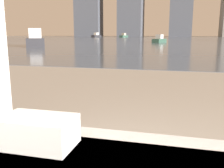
{
  "coord_description": "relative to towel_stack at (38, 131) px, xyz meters",
  "views": [
    {
      "loc": [
        0.46,
        -0.05,
        1.0
      ],
      "look_at": [
        -0.11,
        2.18,
        0.54
      ],
      "focal_mm": 40.0,
      "sensor_mm": 36.0,
      "label": 1
    }
  ],
  "objects": [
    {
      "name": "towel_stack",
      "position": [
        0.0,
        0.0,
        0.0
      ],
      "size": [
        0.3,
        0.18,
        0.12
      ],
      "color": "white",
      "rests_on": "bathtub"
    },
    {
      "name": "harbor_boat_1",
      "position": [
        -10.72,
        17.81,
        -0.09
      ],
      "size": [
        3.13,
        4.07,
        1.47
      ],
      "color": "#2D2D33",
      "rests_on": "harbor_water"
    },
    {
      "name": "harbor_boat_4",
      "position": [
        -1.47,
        30.51,
        -0.26
      ],
      "size": [
        1.65,
        2.77,
        0.98
      ],
      "color": "#335647",
      "rests_on": "harbor_water"
    },
    {
      "name": "harbor_water",
      "position": [
        0.06,
        61.21,
        -0.61
      ],
      "size": [
        180.0,
        110.0,
        0.01
      ],
      "color": "slate",
      "rests_on": "ground_plane"
    },
    {
      "name": "harbor_boat_0",
      "position": [
        -16.42,
        81.88,
        -0.11
      ],
      "size": [
        2.4,
        4.01,
        1.42
      ],
      "color": "#335647",
      "rests_on": "harbor_water"
    },
    {
      "name": "harbor_boat_5",
      "position": [
        -26.68,
        84.0,
        -0.04
      ],
      "size": [
        2.6,
        4.52,
        1.6
      ],
      "color": "#2D2D33",
      "rests_on": "harbor_water"
    }
  ]
}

